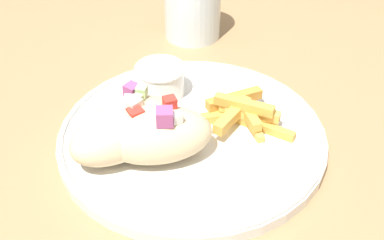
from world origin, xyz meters
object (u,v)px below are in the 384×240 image
object	(u,v)px
plate	(192,136)
fries_pile	(244,113)
water_glass	(193,7)
sauce_ramekin	(160,79)
pita_sandwich_near	(156,134)
pita_sandwich_far	(125,129)

from	to	relation	value
plate	fries_pile	bearing A→B (deg)	-27.40
water_glass	sauce_ramekin	bearing A→B (deg)	-150.71
pita_sandwich_near	water_glass	size ratio (longest dim) A/B	1.33
plate	pita_sandwich_far	size ratio (longest dim) A/B	2.24
plate	sauce_ramekin	xyz separation A→B (m)	(0.03, 0.09, 0.03)
fries_pile	sauce_ramekin	xyz separation A→B (m)	(-0.03, 0.12, 0.01)
fries_pile	sauce_ramekin	size ratio (longest dim) A/B	1.74
pita_sandwich_far	fries_pile	xyz separation A→B (m)	(0.13, -0.07, -0.02)
sauce_ramekin	pita_sandwich_far	bearing A→B (deg)	-154.69
pita_sandwich_near	pita_sandwich_far	bearing A→B (deg)	155.77
pita_sandwich_far	sauce_ramekin	bearing A→B (deg)	31.51
water_glass	pita_sandwich_far	bearing A→B (deg)	-152.24
pita_sandwich_far	water_glass	distance (m)	0.30
pita_sandwich_near	sauce_ramekin	world-z (taller)	pita_sandwich_near
pita_sandwich_far	fries_pile	size ratio (longest dim) A/B	1.25
fries_pile	sauce_ramekin	bearing A→B (deg)	102.29
fries_pile	water_glass	distance (m)	0.25
pita_sandwich_near	pita_sandwich_far	xyz separation A→B (m)	(-0.02, 0.03, -0.00)
plate	pita_sandwich_near	world-z (taller)	pita_sandwich_near
plate	fries_pile	size ratio (longest dim) A/B	2.79
pita_sandwich_near	pita_sandwich_far	size ratio (longest dim) A/B	1.00
pita_sandwich_near	pita_sandwich_far	distance (m)	0.04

